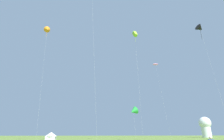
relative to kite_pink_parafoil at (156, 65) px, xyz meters
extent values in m
ellipsoid|color=pink|center=(-0.01, 0.01, 0.13)|extent=(2.22, 1.14, 0.82)
cylinder|color=#B2B2B7|center=(1.04, -1.08, -13.64)|extent=(2.12, 2.21, 27.54)
cylinder|color=#B2B2B7|center=(-24.06, -25.30, -9.60)|extent=(2.35, 1.57, 35.64)
cube|color=#99DB2D|center=(-10.98, -12.27, 5.48)|extent=(1.51, 2.09, 2.26)
cylinder|color=olive|center=(-10.98, -12.27, 3.64)|extent=(0.07, 0.07, 2.55)
cylinder|color=#B2B2B7|center=(-10.91, -13.26, -10.97)|extent=(0.15, 2.00, 32.90)
cone|color=orange|center=(-38.67, -13.53, 4.35)|extent=(2.63, 2.86, 2.41)
cylinder|color=#A75C11|center=(-38.67, -13.53, 2.85)|extent=(0.06, 0.06, 2.00)
cylinder|color=#B2B2B7|center=(-37.74, -14.40, -11.53)|extent=(1.88, 1.77, 31.76)
cone|color=black|center=(2.53, -25.56, -0.23)|extent=(2.44, 2.18, 2.21)
cylinder|color=black|center=(2.53, -25.56, -2.08)|extent=(0.05, 0.05, 2.79)
cylinder|color=#B2B2B7|center=(3.15, -26.25, -13.82)|extent=(1.27, 1.42, 27.19)
cone|color=green|center=(-11.36, -7.21, -18.96)|extent=(3.39, 3.17, 2.90)
cylinder|color=#B2B2B7|center=(-11.25, -7.69, -23.19)|extent=(0.24, 0.97, 8.46)
sphere|color=beige|center=(-14.97, -47.15, -25.79)|extent=(0.22, 0.22, 0.22)
cube|color=white|center=(-37.35, 2.67, -26.85)|extent=(3.01, 3.01, 1.13)
cone|color=white|center=(-37.35, 2.67, -25.63)|extent=(3.76, 3.76, 1.32)
cylinder|color=white|center=(38.03, 32.52, -24.41)|extent=(4.80, 4.80, 6.00)
sphere|color=white|center=(38.03, 32.52, -19.81)|extent=(6.40, 6.40, 6.40)
camera|label=1|loc=(-23.98, -60.26, -25.52)|focal=27.57mm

